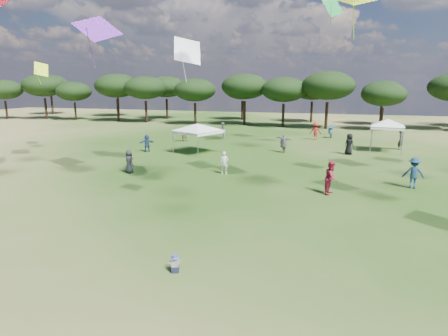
{
  "coord_description": "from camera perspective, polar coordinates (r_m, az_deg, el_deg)",
  "views": [
    {
      "loc": [
        4.13,
        -8.01,
        6.04
      ],
      "look_at": [
        0.06,
        6.0,
        2.71
      ],
      "focal_mm": 30.0,
      "sensor_mm": 36.0,
      "label": 1
    }
  ],
  "objects": [
    {
      "name": "ground",
      "position": [
        10.85,
        -9.86,
        -21.18
      ],
      "size": [
        140.0,
        140.0,
        0.0
      ],
      "primitive_type": "plane",
      "color": "#2C4F17",
      "rests_on": "ground"
    },
    {
      "name": "tree_line",
      "position": [
        55.45,
        14.72,
        11.8
      ],
      "size": [
        108.78,
        17.63,
        7.77
      ],
      "color": "black",
      "rests_on": "ground"
    },
    {
      "name": "tent_left",
      "position": [
        32.92,
        -4.04,
        6.56
      ],
      "size": [
        5.99,
        5.99,
        2.88
      ],
      "rotation": [
        0.0,
        0.0,
        -0.44
      ],
      "color": "gray",
      "rests_on": "ground"
    },
    {
      "name": "tent_right",
      "position": [
        36.53,
        23.74,
        6.66
      ],
      "size": [
        5.44,
        5.44,
        3.21
      ],
      "rotation": [
        0.0,
        0.0,
        -0.12
      ],
      "color": "gray",
      "rests_on": "ground"
    },
    {
      "name": "toddler",
      "position": [
        12.7,
        -7.47,
        -14.3
      ],
      "size": [
        0.45,
        0.49,
        0.59
      ],
      "rotation": [
        0.0,
        0.0,
        0.39
      ],
      "color": "#161C31",
      "rests_on": "ground"
    },
    {
      "name": "festival_crowd",
      "position": [
        33.44,
        10.62,
        3.71
      ],
      "size": [
        27.93,
        24.04,
        1.88
      ],
      "color": "#2C2C31",
      "rests_on": "ground"
    }
  ]
}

